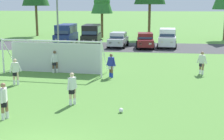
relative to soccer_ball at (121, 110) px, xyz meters
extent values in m
plane|color=#518438|center=(-2.47, 10.20, -0.11)|extent=(400.00, 400.00, 0.00)
cube|color=#3D3D3F|center=(-2.47, 22.93, -0.11)|extent=(52.00, 8.40, 0.01)
sphere|color=white|center=(0.00, 0.00, 0.00)|extent=(0.22, 0.22, 0.22)
sphere|color=black|center=(0.00, 0.00, 0.00)|extent=(0.08, 0.08, 0.08)
sphere|color=red|center=(0.06, 0.00, 0.00)|extent=(0.07, 0.07, 0.07)
cylinder|color=white|center=(-2.03, 6.93, 1.11)|extent=(0.12, 0.12, 2.44)
cylinder|color=white|center=(-9.33, 7.48, 1.11)|extent=(0.12, 0.12, 2.44)
cylinder|color=white|center=(-5.68, 7.21, 2.33)|extent=(7.31, 0.67, 0.12)
cylinder|color=white|center=(-1.96, 7.83, 1.23)|extent=(0.23, 1.94, 2.46)
cylinder|color=white|center=(-9.26, 8.38, 1.23)|extent=(0.23, 1.94, 2.46)
cube|color=silver|center=(-5.60, 8.21, 0.99)|extent=(6.94, 0.56, 2.20)
cylinder|color=#936B4C|center=(4.99, 8.78, 0.29)|extent=(0.14, 0.14, 0.80)
cylinder|color=#936B4C|center=(4.85, 9.01, 0.29)|extent=(0.14, 0.14, 0.80)
cylinder|color=white|center=(4.99, 8.78, 0.05)|extent=(0.15, 0.15, 0.32)
cylinder|color=white|center=(4.85, 9.01, 0.05)|extent=(0.15, 0.15, 0.32)
cube|color=black|center=(4.92, 8.90, 0.61)|extent=(0.39, 0.31, 0.28)
cube|color=silver|center=(4.92, 8.90, 0.99)|extent=(0.43, 0.34, 0.60)
sphere|color=#936B4C|center=(4.92, 8.90, 1.42)|extent=(0.22, 0.22, 0.22)
cylinder|color=silver|center=(5.15, 8.78, 0.97)|extent=(0.25, 0.15, 0.55)
cylinder|color=silver|center=(4.69, 9.01, 0.97)|extent=(0.25, 0.15, 0.55)
cylinder|color=brown|center=(-5.52, 8.10, 0.29)|extent=(0.14, 0.14, 0.80)
cylinder|color=brown|center=(-5.78, 8.02, 0.29)|extent=(0.14, 0.14, 0.80)
cylinder|color=white|center=(-5.52, 8.10, 0.05)|extent=(0.15, 0.15, 0.32)
cylinder|color=white|center=(-5.78, 8.02, 0.05)|extent=(0.15, 0.15, 0.32)
cube|color=black|center=(-5.65, 8.06, 0.61)|extent=(0.36, 0.40, 0.28)
cube|color=white|center=(-5.65, 8.06, 0.99)|extent=(0.40, 0.45, 0.60)
sphere|color=brown|center=(-5.65, 8.06, 1.42)|extent=(0.22, 0.22, 0.22)
cylinder|color=white|center=(-5.49, 8.25, 0.97)|extent=(0.20, 0.24, 0.55)
cylinder|color=white|center=(-5.81, 7.86, 0.97)|extent=(0.20, 0.24, 0.55)
cylinder|color=brown|center=(-1.31, 7.04, 0.29)|extent=(0.14, 0.14, 0.80)
cylinder|color=brown|center=(-1.46, 7.23, 0.29)|extent=(0.14, 0.14, 0.80)
cylinder|color=#1E38B7|center=(-1.31, 7.04, 0.05)|extent=(0.15, 0.15, 0.32)
cylinder|color=#1E38B7|center=(-1.46, 7.23, 0.05)|extent=(0.15, 0.15, 0.32)
cube|color=silver|center=(-1.39, 7.13, 0.61)|extent=(0.39, 0.31, 0.28)
cube|color=#232D99|center=(-1.39, 7.13, 0.99)|extent=(0.43, 0.34, 0.60)
sphere|color=brown|center=(-1.39, 7.13, 1.42)|extent=(0.22, 0.22, 0.22)
cylinder|color=#232D99|center=(-1.16, 7.02, 0.97)|extent=(0.25, 0.15, 0.55)
cylinder|color=#232D99|center=(-1.62, 7.24, 0.97)|extent=(0.25, 0.15, 0.55)
cylinder|color=#936B4C|center=(-4.93, -1.36, 0.29)|extent=(0.14, 0.14, 0.80)
cylinder|color=#936B4C|center=(-5.01, -1.59, 0.29)|extent=(0.14, 0.14, 0.80)
cylinder|color=white|center=(-4.93, -1.36, 0.05)|extent=(0.15, 0.15, 0.32)
cylinder|color=white|center=(-5.01, -1.59, 0.05)|extent=(0.15, 0.15, 0.32)
cube|color=black|center=(-4.97, -1.47, 0.61)|extent=(0.30, 0.39, 0.28)
cube|color=silver|center=(-4.97, -1.47, 0.99)|extent=(0.33, 0.43, 0.60)
sphere|color=#936B4C|center=(-4.97, -1.47, 1.42)|extent=(0.22, 0.22, 0.22)
cylinder|color=silver|center=(-5.00, -1.22, 0.97)|extent=(0.15, 0.25, 0.55)
cylinder|color=silver|center=(-4.94, -1.72, 0.97)|extent=(0.15, 0.25, 0.55)
cylinder|color=beige|center=(-6.91, 4.39, 0.29)|extent=(0.14, 0.14, 0.80)
cylinder|color=beige|center=(-7.15, 4.36, 0.29)|extent=(0.14, 0.14, 0.80)
cylinder|color=white|center=(-6.91, 4.39, 0.05)|extent=(0.15, 0.15, 0.32)
cylinder|color=white|center=(-7.15, 4.36, 0.05)|extent=(0.15, 0.15, 0.32)
cube|color=black|center=(-7.03, 4.38, 0.61)|extent=(0.40, 0.39, 0.28)
cube|color=silver|center=(-7.03, 4.38, 0.99)|extent=(0.45, 0.43, 0.60)
sphere|color=beige|center=(-7.03, 4.38, 1.42)|extent=(0.22, 0.22, 0.22)
cylinder|color=silver|center=(-6.82, 4.51, 0.97)|extent=(0.23, 0.22, 0.55)
cylinder|color=silver|center=(-7.25, 4.25, 0.97)|extent=(0.23, 0.22, 0.55)
cylinder|color=beige|center=(-2.45, 0.97, 0.29)|extent=(0.14, 0.14, 0.80)
cylinder|color=beige|center=(-2.62, 0.82, 0.29)|extent=(0.14, 0.14, 0.80)
cylinder|color=white|center=(-2.45, 0.97, 0.05)|extent=(0.15, 0.15, 0.32)
cylinder|color=white|center=(-2.62, 0.82, 0.05)|extent=(0.15, 0.15, 0.32)
cube|color=black|center=(-2.54, 0.90, 0.61)|extent=(0.32, 0.39, 0.28)
cube|color=white|center=(-2.54, 0.90, 0.99)|extent=(0.35, 0.44, 0.60)
sphere|color=beige|center=(-2.54, 0.90, 1.42)|extent=(0.22, 0.22, 0.22)
cylinder|color=white|center=(-2.42, 1.12, 0.97)|extent=(0.16, 0.25, 0.55)
cylinder|color=white|center=(-2.66, 0.67, 0.97)|extent=(0.16, 0.25, 0.55)
cube|color=navy|center=(-9.08, 23.71, 0.76)|extent=(2.00, 4.82, 1.10)
cube|color=navy|center=(-9.08, 23.91, 1.86)|extent=(1.84, 4.12, 1.10)
cube|color=#28384C|center=(-9.07, 21.94, 1.84)|extent=(1.67, 0.48, 0.91)
cube|color=#28384C|center=(-8.17, 23.92, 1.86)|extent=(0.07, 3.49, 0.77)
cube|color=white|center=(-8.52, 21.36, 0.81)|extent=(0.28, 0.08, 0.20)
cube|color=white|center=(-9.60, 21.35, 0.81)|extent=(0.28, 0.08, 0.20)
cube|color=#B21414|center=(-8.56, 26.08, 0.81)|extent=(0.28, 0.08, 0.20)
cube|color=#B21414|center=(-9.64, 26.07, 0.81)|extent=(0.28, 0.08, 0.20)
cylinder|color=black|center=(-8.09, 22.23, 0.21)|extent=(0.25, 0.64, 0.64)
cylinder|color=black|center=(-10.05, 22.22, 0.21)|extent=(0.25, 0.64, 0.64)
cylinder|color=black|center=(-8.12, 25.21, 0.21)|extent=(0.25, 0.64, 0.64)
cylinder|color=black|center=(-10.08, 25.19, 0.21)|extent=(0.25, 0.64, 0.64)
cube|color=black|center=(-5.86, 23.38, 0.76)|extent=(2.25, 4.91, 1.10)
cube|color=black|center=(-5.88, 23.58, 1.86)|extent=(2.05, 4.20, 1.10)
cube|color=#28384C|center=(-5.76, 21.61, 1.84)|extent=(1.69, 0.56, 0.91)
cube|color=#28384C|center=(-4.97, 23.63, 1.86)|extent=(0.25, 3.48, 0.77)
cube|color=white|center=(-5.18, 21.05, 0.81)|extent=(0.28, 0.10, 0.20)
cube|color=white|center=(-6.26, 20.99, 0.81)|extent=(0.28, 0.10, 0.20)
cube|color=#B21414|center=(-5.47, 25.77, 0.81)|extent=(0.28, 0.10, 0.20)
cube|color=#B21414|center=(-6.54, 25.70, 0.81)|extent=(0.28, 0.10, 0.20)
cylinder|color=black|center=(-4.80, 21.95, 0.21)|extent=(0.28, 0.65, 0.64)
cylinder|color=black|center=(-6.75, 21.83, 0.21)|extent=(0.28, 0.65, 0.64)
cylinder|color=black|center=(-4.98, 24.92, 0.21)|extent=(0.28, 0.65, 0.64)
cylinder|color=black|center=(-6.93, 24.80, 0.21)|extent=(0.28, 0.65, 0.64)
cube|color=#B2B2BC|center=(-2.57, 22.70, 0.59)|extent=(2.12, 4.33, 0.76)
cube|color=#B2B2BC|center=(-2.56, 22.85, 1.29)|extent=(1.81, 2.22, 0.64)
cube|color=#28384C|center=(-2.63, 21.89, 1.27)|extent=(1.55, 0.43, 0.55)
cube|color=#28384C|center=(-1.72, 22.79, 1.29)|extent=(0.18, 1.78, 0.45)
cube|color=white|center=(-2.23, 20.61, 0.64)|extent=(0.29, 0.10, 0.20)
cube|color=white|center=(-3.22, 20.69, 0.64)|extent=(0.29, 0.10, 0.20)
cube|color=#B21414|center=(-1.92, 24.72, 0.64)|extent=(0.29, 0.10, 0.20)
cube|color=#B21414|center=(-2.91, 24.80, 0.64)|extent=(0.29, 0.10, 0.20)
cylinder|color=black|center=(-1.77, 21.34, 0.21)|extent=(0.29, 0.66, 0.64)
cylinder|color=black|center=(-3.57, 21.47, 0.21)|extent=(0.29, 0.66, 0.64)
cylinder|color=black|center=(-1.57, 23.93, 0.21)|extent=(0.29, 0.66, 0.64)
cylinder|color=black|center=(-3.37, 24.07, 0.21)|extent=(0.29, 0.66, 0.64)
cube|color=maroon|center=(0.57, 22.26, 0.59)|extent=(2.00, 4.28, 0.76)
cube|color=maroon|center=(0.56, 22.41, 1.29)|extent=(1.76, 2.18, 0.64)
cube|color=#28384C|center=(0.61, 21.44, 1.27)|extent=(1.54, 0.39, 0.55)
cube|color=#28384C|center=(1.40, 22.45, 1.29)|extent=(0.13, 1.78, 0.45)
cube|color=white|center=(1.17, 20.22, 0.64)|extent=(0.28, 0.09, 0.20)
cube|color=white|center=(0.18, 20.17, 0.64)|extent=(0.28, 0.09, 0.20)
cube|color=#B21414|center=(0.97, 24.34, 0.64)|extent=(0.28, 0.09, 0.20)
cube|color=#B21414|center=(-0.02, 24.29, 0.64)|extent=(0.28, 0.09, 0.20)
cylinder|color=black|center=(1.53, 21.00, 0.21)|extent=(0.27, 0.65, 0.64)
cylinder|color=black|center=(-0.26, 20.91, 0.21)|extent=(0.27, 0.65, 0.64)
cylinder|color=black|center=(1.41, 23.60, 0.21)|extent=(0.27, 0.65, 0.64)
cylinder|color=black|center=(-0.39, 23.51, 0.21)|extent=(0.27, 0.65, 0.64)
cube|color=silver|center=(3.10, 23.19, 0.71)|extent=(2.16, 4.70, 1.00)
cube|color=silver|center=(3.11, 23.39, 1.63)|extent=(1.92, 3.10, 0.84)
cube|color=#28384C|center=(3.03, 21.97, 1.61)|extent=(1.63, 0.47, 0.71)
cube|color=#28384C|center=(3.99, 23.34, 1.63)|extent=(0.19, 2.55, 0.59)
cube|color=white|center=(3.49, 20.91, 0.76)|extent=(0.28, 0.10, 0.20)
cube|color=white|center=(2.45, 20.97, 0.76)|extent=(0.28, 0.10, 0.20)
cube|color=#B21414|center=(3.75, 25.42, 0.76)|extent=(0.28, 0.10, 0.20)
cube|color=#B21414|center=(2.71, 25.48, 0.76)|extent=(0.28, 0.10, 0.20)
cylinder|color=black|center=(3.97, 21.71, 0.21)|extent=(0.28, 0.65, 0.64)
cylinder|color=black|center=(2.07, 21.82, 0.21)|extent=(0.28, 0.65, 0.64)
cylinder|color=black|center=(4.13, 24.56, 0.21)|extent=(0.28, 0.65, 0.64)
cylinder|color=black|center=(2.23, 24.67, 0.21)|extent=(0.28, 0.65, 0.64)
cylinder|color=brown|center=(-16.71, 34.43, 2.23)|extent=(0.36, 0.36, 4.68)
cylinder|color=brown|center=(-6.09, 33.01, 1.68)|extent=(0.36, 0.36, 3.58)
sphere|color=#2D702D|center=(-6.09, 33.01, 5.22)|extent=(2.42, 2.42, 2.42)
cylinder|color=brown|center=(0.91, 31.51, 2.34)|extent=(0.36, 0.36, 4.90)
cylinder|color=slate|center=(-8.50, 18.51, 3.56)|extent=(0.18, 0.18, 7.34)
cylinder|color=slate|center=(-8.50, 18.51, 0.04)|extent=(0.32, 0.32, 0.30)
camera|label=1|loc=(1.34, -13.97, 4.85)|focal=50.86mm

